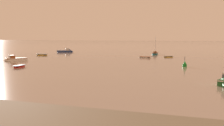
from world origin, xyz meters
TOP-DOWN VIEW (x-y plane):
  - motorboat_moored_1 at (-13.71, 31.80)m, footprint 4.98×6.00m
  - sailboat_moored_0 at (15.84, 69.74)m, footprint 1.95×5.94m
  - rowboat_moored_0 at (-2.59, 19.85)m, footprint 1.63×3.81m
  - motorboat_moored_2 at (-20.54, 72.70)m, footprint 6.56×5.27m
  - rowboat_moored_1 at (-19.12, 53.08)m, footprint 4.00×1.49m
  - rowboat_moored_2 at (22.14, 58.04)m, footprint 3.12×2.63m
  - rowboat_moored_3 at (16.07, 53.28)m, footprint 3.79×1.71m
  - channel_buoy at (29.30, 32.25)m, footprint 0.90×0.90m

SIDE VIEW (x-z plane):
  - rowboat_moored_2 at x=22.14m, z-range -0.11..0.37m
  - rowboat_moored_3 at x=16.07m, z-range -0.13..0.45m
  - rowboat_moored_0 at x=-2.59m, z-range -0.13..0.45m
  - rowboat_moored_1 at x=-19.12m, z-range -0.14..0.48m
  - sailboat_moored_0 at x=15.84m, z-range -3.02..3.60m
  - motorboat_moored_1 at x=-13.71m, z-range -0.78..1.45m
  - motorboat_moored_2 at x=-20.54m, z-range -0.85..1.58m
  - channel_buoy at x=29.30m, z-range -0.69..1.61m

